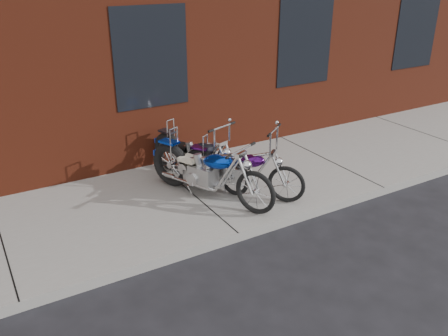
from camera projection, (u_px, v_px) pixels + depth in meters
ground at (238, 242)px, 6.94m from camera, size 120.00×120.00×0.00m
sidewalk at (192, 197)px, 8.10m from camera, size 22.00×3.00×0.15m
chopper_purple at (239, 172)px, 7.93m from camera, size 1.38×1.82×1.23m
chopper_blue at (208, 173)px, 7.76m from camera, size 1.11×2.30×1.07m
chopper_third at (197, 159)px, 8.39m from camera, size 0.87×2.22×1.17m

